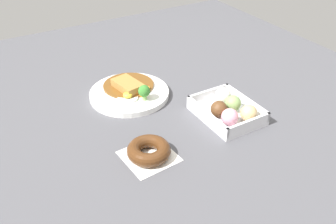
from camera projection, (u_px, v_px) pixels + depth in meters
ground_plane at (161, 108)px, 1.13m from camera, size 1.60×1.60×0.00m
curry_plate at (130, 92)px, 1.18m from camera, size 0.25×0.25×0.07m
donut_box at (229, 110)px, 1.07m from camera, size 0.20×0.15×0.06m
chocolate_ring_donut at (149, 151)px, 0.93m from camera, size 0.14×0.14×0.04m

